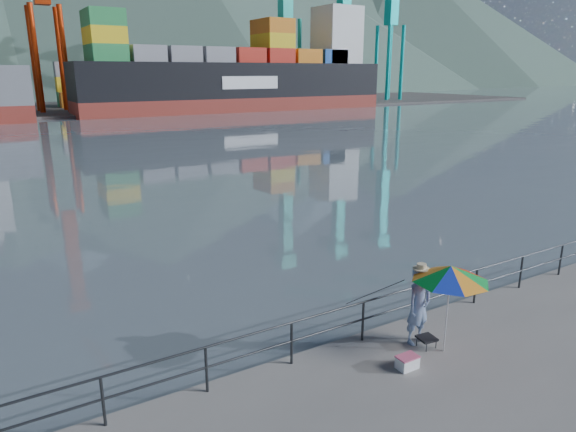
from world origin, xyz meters
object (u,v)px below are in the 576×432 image
object	(u,v)px
beach_umbrella	(451,273)
container_ship	(247,74)
fisherman	(419,307)
cooler_bag	(407,363)

from	to	relation	value
beach_umbrella	container_ship	distance (m)	80.71
fisherman	container_ship	distance (m)	80.29
fisherman	beach_umbrella	xyz separation A→B (m)	(0.25, -0.63, 1.01)
beach_umbrella	cooler_bag	xyz separation A→B (m)	(-1.23, -0.09, -1.80)
fisherman	beach_umbrella	world-z (taller)	beach_umbrella
container_ship	cooler_bag	bearing A→B (deg)	-114.35
fisherman	cooler_bag	xyz separation A→B (m)	(-0.99, -0.73, -0.79)
fisherman	cooler_bag	size ratio (longest dim) A/B	4.06
fisherman	container_ship	bearing A→B (deg)	62.89
fisherman	container_ship	world-z (taller)	container_ship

